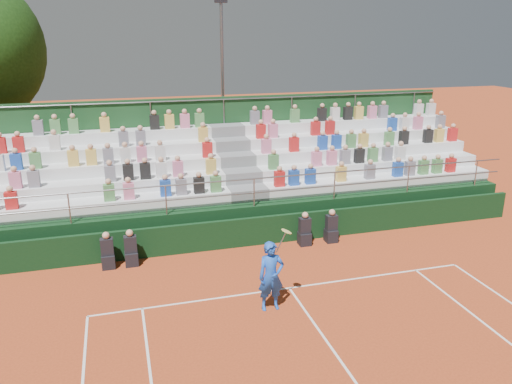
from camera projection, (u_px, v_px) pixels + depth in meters
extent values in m
plane|color=#B0421D|center=(289.00, 288.00, 14.22)|extent=(90.00, 90.00, 0.00)
cube|color=white|center=(289.00, 288.00, 14.22)|extent=(11.00, 0.06, 0.01)
cube|color=white|center=(336.00, 355.00, 11.29)|extent=(0.06, 6.40, 0.01)
cube|color=black|center=(258.00, 231.00, 17.00)|extent=(20.00, 0.15, 1.00)
cube|color=black|center=(108.00, 261.00, 15.40)|extent=(0.40, 0.40, 0.44)
cube|color=black|center=(107.00, 247.00, 15.25)|extent=(0.38, 0.25, 0.55)
sphere|color=tan|center=(106.00, 235.00, 15.13)|extent=(0.22, 0.22, 0.22)
cube|color=black|center=(132.00, 258.00, 15.58)|extent=(0.40, 0.40, 0.44)
cube|color=black|center=(130.00, 244.00, 15.43)|extent=(0.38, 0.25, 0.55)
sphere|color=tan|center=(129.00, 233.00, 15.31)|extent=(0.22, 0.22, 0.22)
cube|color=black|center=(304.00, 239.00, 17.06)|extent=(0.40, 0.40, 0.44)
cube|color=black|center=(305.00, 226.00, 16.92)|extent=(0.38, 0.25, 0.55)
sphere|color=tan|center=(305.00, 215.00, 16.80)|extent=(0.22, 0.22, 0.22)
cube|color=black|center=(331.00, 236.00, 17.32)|extent=(0.40, 0.40, 0.44)
cube|color=black|center=(332.00, 223.00, 17.17)|extent=(0.38, 0.25, 0.55)
sphere|color=tan|center=(332.00, 212.00, 17.05)|extent=(0.22, 0.22, 0.22)
cube|color=black|center=(237.00, 200.00, 19.81)|extent=(20.00, 5.20, 1.20)
cube|color=silver|center=(93.00, 206.00, 16.64)|extent=(9.30, 0.85, 0.42)
cube|color=silver|center=(380.00, 182.00, 19.41)|extent=(9.30, 0.85, 0.42)
cube|color=slate|center=(248.00, 193.00, 18.03)|extent=(1.40, 0.85, 0.42)
cube|color=silver|center=(92.00, 187.00, 17.29)|extent=(9.30, 0.85, 0.42)
cube|color=silver|center=(370.00, 166.00, 20.06)|extent=(9.30, 0.85, 0.42)
cube|color=slate|center=(242.00, 176.00, 18.68)|extent=(1.40, 0.85, 0.42)
cube|color=silver|center=(92.00, 169.00, 17.94)|extent=(9.30, 0.85, 0.42)
cube|color=silver|center=(361.00, 151.00, 20.71)|extent=(9.30, 0.85, 0.42)
cube|color=slate|center=(236.00, 159.00, 19.32)|extent=(1.40, 0.85, 0.42)
cube|color=silver|center=(91.00, 153.00, 18.59)|extent=(9.30, 0.85, 0.42)
cube|color=silver|center=(353.00, 137.00, 21.36)|extent=(9.30, 0.85, 0.42)
cube|color=slate|center=(231.00, 144.00, 19.97)|extent=(1.40, 0.85, 0.42)
cube|color=silver|center=(91.00, 137.00, 19.24)|extent=(9.30, 0.85, 0.42)
cube|color=silver|center=(345.00, 124.00, 22.01)|extent=(9.30, 0.85, 0.42)
cube|color=slate|center=(226.00, 130.00, 20.62)|extent=(1.40, 0.85, 0.42)
cube|color=#194320|center=(224.00, 148.00, 21.38)|extent=(20.00, 0.12, 4.40)
cylinder|color=gray|center=(254.00, 179.00, 16.98)|extent=(20.00, 0.05, 0.05)
cylinder|color=gray|center=(224.00, 99.00, 20.64)|extent=(20.00, 0.05, 0.05)
cube|color=red|center=(11.00, 200.00, 15.73)|extent=(0.36, 0.24, 0.56)
cube|color=#4C8C4C|center=(109.00, 192.00, 16.50)|extent=(0.36, 0.24, 0.56)
cube|color=pink|center=(129.00, 191.00, 16.67)|extent=(0.36, 0.24, 0.56)
cube|color=#1E4CB2|center=(165.00, 188.00, 16.98)|extent=(0.36, 0.24, 0.56)
cube|color=slate|center=(181.00, 187.00, 17.12)|extent=(0.36, 0.24, 0.56)
cube|color=black|center=(199.00, 185.00, 17.28)|extent=(0.36, 0.24, 0.56)
cube|color=#4C8C4C|center=(216.00, 184.00, 17.43)|extent=(0.36, 0.24, 0.56)
cube|color=pink|center=(15.00, 180.00, 16.39)|extent=(0.36, 0.24, 0.56)
cube|color=slate|center=(34.00, 179.00, 16.54)|extent=(0.36, 0.24, 0.56)
cube|color=slate|center=(110.00, 173.00, 17.17)|extent=(0.36, 0.24, 0.56)
cube|color=black|center=(128.00, 172.00, 17.33)|extent=(0.36, 0.24, 0.56)
cube|color=black|center=(145.00, 171.00, 17.48)|extent=(0.36, 0.24, 0.56)
cube|color=silver|center=(161.00, 170.00, 17.62)|extent=(0.36, 0.24, 0.56)
cube|color=pink|center=(178.00, 169.00, 17.77)|extent=(0.36, 0.24, 0.56)
cube|color=gold|center=(211.00, 166.00, 18.08)|extent=(0.36, 0.24, 0.56)
cube|color=#1E4CB2|center=(16.00, 162.00, 17.03)|extent=(0.36, 0.24, 0.56)
cube|color=#4C8C4C|center=(35.00, 160.00, 17.19)|extent=(0.36, 0.24, 0.56)
cube|color=gold|center=(73.00, 158.00, 17.51)|extent=(0.36, 0.24, 0.56)
cube|color=gold|center=(91.00, 157.00, 17.66)|extent=(0.36, 0.24, 0.56)
cube|color=slate|center=(108.00, 156.00, 17.81)|extent=(0.36, 0.24, 0.56)
cube|color=silver|center=(125.00, 155.00, 17.97)|extent=(0.36, 0.24, 0.56)
cube|color=pink|center=(142.00, 154.00, 18.12)|extent=(0.36, 0.24, 0.56)
cube|color=silver|center=(160.00, 153.00, 18.29)|extent=(0.36, 0.24, 0.56)
cube|color=red|center=(207.00, 150.00, 18.74)|extent=(0.36, 0.24, 0.56)
cube|color=red|center=(1.00, 145.00, 17.53)|extent=(0.36, 0.24, 0.56)
cube|color=red|center=(19.00, 144.00, 17.68)|extent=(0.36, 0.24, 0.56)
cube|color=silver|center=(55.00, 142.00, 17.99)|extent=(0.36, 0.24, 0.56)
cube|color=slate|center=(124.00, 139.00, 18.61)|extent=(0.36, 0.24, 0.56)
cube|color=slate|center=(141.00, 138.00, 18.78)|extent=(0.36, 0.24, 0.56)
cube|color=gold|center=(203.00, 134.00, 19.39)|extent=(0.36, 0.24, 0.56)
cube|color=slate|center=(38.00, 128.00, 18.48)|extent=(0.36, 0.24, 0.56)
cube|color=#4C8C4C|center=(55.00, 127.00, 18.64)|extent=(0.36, 0.24, 0.56)
cube|color=#4C8C4C|center=(74.00, 126.00, 18.81)|extent=(0.36, 0.24, 0.56)
cube|color=gold|center=(105.00, 125.00, 19.10)|extent=(0.36, 0.24, 0.56)
cube|color=black|center=(155.00, 122.00, 19.58)|extent=(0.36, 0.24, 0.56)
cube|color=gold|center=(169.00, 122.00, 19.73)|extent=(0.36, 0.24, 0.56)
cube|color=pink|center=(185.00, 121.00, 19.89)|extent=(0.36, 0.24, 0.56)
cube|color=#4C8C4C|center=(200.00, 120.00, 20.04)|extent=(0.36, 0.24, 0.56)
cube|color=red|center=(279.00, 179.00, 18.04)|extent=(0.36, 0.24, 0.56)
cube|color=#1E4CB2|center=(294.00, 178.00, 18.18)|extent=(0.36, 0.24, 0.56)
cube|color=#1E4CB2|center=(310.00, 176.00, 18.35)|extent=(0.36, 0.24, 0.56)
cube|color=gold|center=(341.00, 174.00, 18.66)|extent=(0.36, 0.24, 0.56)
cube|color=slate|center=(370.00, 171.00, 18.97)|extent=(0.36, 0.24, 0.56)
cube|color=#1E4CB2|center=(398.00, 169.00, 19.28)|extent=(0.36, 0.24, 0.56)
cube|color=slate|center=(410.00, 168.00, 19.42)|extent=(0.36, 0.24, 0.56)
cube|color=#4C8C4C|center=(423.00, 167.00, 19.57)|extent=(0.36, 0.24, 0.56)
cube|color=#4C8C4C|center=(437.00, 166.00, 19.73)|extent=(0.36, 0.24, 0.56)
cube|color=red|center=(450.00, 165.00, 19.89)|extent=(0.36, 0.24, 0.56)
cube|color=#4C8C4C|center=(273.00, 162.00, 18.70)|extent=(0.36, 0.24, 0.56)
cube|color=pink|center=(317.00, 159.00, 19.14)|extent=(0.36, 0.24, 0.56)
cube|color=pink|center=(332.00, 158.00, 19.31)|extent=(0.36, 0.24, 0.56)
cube|color=slate|center=(345.00, 157.00, 19.45)|extent=(0.36, 0.24, 0.56)
cube|color=black|center=(359.00, 156.00, 19.61)|extent=(0.36, 0.24, 0.56)
cube|color=#4C8C4C|center=(373.00, 155.00, 19.76)|extent=(0.36, 0.24, 0.56)
cube|color=slate|center=(387.00, 154.00, 19.93)|extent=(0.36, 0.24, 0.56)
cube|color=silver|center=(400.00, 153.00, 20.08)|extent=(0.36, 0.24, 0.56)
cube|color=pink|center=(266.00, 146.00, 19.34)|extent=(0.36, 0.24, 0.56)
cube|color=red|center=(294.00, 144.00, 19.63)|extent=(0.36, 0.24, 0.56)
cube|color=#1E4CB2|center=(322.00, 143.00, 19.95)|extent=(0.36, 0.24, 0.56)
cube|color=#1E4CB2|center=(336.00, 142.00, 20.10)|extent=(0.36, 0.24, 0.56)
cube|color=#4C8C4C|center=(351.00, 141.00, 20.27)|extent=(0.36, 0.24, 0.56)
cube|color=gold|center=(363.00, 140.00, 20.41)|extent=(0.36, 0.24, 0.56)
cube|color=#4C8C4C|center=(389.00, 138.00, 20.72)|extent=(0.36, 0.24, 0.56)
cube|color=black|center=(404.00, 138.00, 20.90)|extent=(0.36, 0.24, 0.56)
cube|color=black|center=(428.00, 136.00, 21.19)|extent=(0.36, 0.24, 0.56)
cube|color=gold|center=(439.00, 135.00, 21.34)|extent=(0.36, 0.24, 0.56)
cube|color=red|center=(452.00, 135.00, 21.51)|extent=(0.36, 0.24, 0.56)
cube|color=red|center=(261.00, 131.00, 19.99)|extent=(0.36, 0.24, 0.56)
cube|color=pink|center=(273.00, 131.00, 20.13)|extent=(0.36, 0.24, 0.56)
cube|color=red|center=(315.00, 128.00, 20.60)|extent=(0.36, 0.24, 0.56)
cube|color=red|center=(330.00, 128.00, 20.77)|extent=(0.36, 0.24, 0.56)
cube|color=#1E4CB2|center=(392.00, 124.00, 21.52)|extent=(0.36, 0.24, 0.56)
cube|color=silver|center=(404.00, 124.00, 21.67)|extent=(0.36, 0.24, 0.56)
cube|color=pink|center=(418.00, 123.00, 21.85)|extent=(0.36, 0.24, 0.56)
cube|color=slate|center=(440.00, 122.00, 22.14)|extent=(0.36, 0.24, 0.56)
cube|color=slate|center=(255.00, 118.00, 20.64)|extent=(0.36, 0.24, 0.56)
cube|color=pink|center=(267.00, 117.00, 20.78)|extent=(0.36, 0.24, 0.56)
cube|color=#4C8C4C|center=(295.00, 116.00, 21.09)|extent=(0.36, 0.24, 0.56)
cube|color=black|center=(322.00, 114.00, 21.41)|extent=(0.36, 0.24, 0.56)
cube|color=silver|center=(335.00, 114.00, 21.57)|extent=(0.36, 0.24, 0.56)
cube|color=black|center=(348.00, 113.00, 21.73)|extent=(0.36, 0.24, 0.56)
cube|color=gold|center=(359.00, 113.00, 21.86)|extent=(0.36, 0.24, 0.56)
cube|color=pink|center=(372.00, 112.00, 22.03)|extent=(0.36, 0.24, 0.56)
cube|color=slate|center=(383.00, 112.00, 22.17)|extent=(0.36, 0.24, 0.56)
cube|color=silver|center=(419.00, 110.00, 22.64)|extent=(0.36, 0.24, 0.56)
cube|color=silver|center=(431.00, 109.00, 22.80)|extent=(0.36, 0.24, 0.56)
imported|color=blue|center=(271.00, 276.00, 12.91)|extent=(0.69, 0.45, 1.88)
cylinder|color=gray|center=(281.00, 243.00, 12.69)|extent=(0.26, 0.03, 0.51)
cylinder|color=#E5D866|center=(287.00, 231.00, 12.64)|extent=(0.26, 0.28, 0.14)
cylinder|color=gray|center=(223.00, 90.00, 25.40)|extent=(0.16, 0.16, 8.30)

